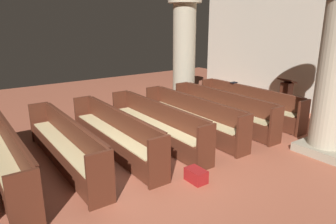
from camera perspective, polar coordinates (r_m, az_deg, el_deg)
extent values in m
plane|color=#AD5B42|center=(6.12, -3.22, -10.39)|extent=(19.20, 19.20, 0.00)
cube|color=beige|center=(10.11, 27.74, 11.74)|extent=(10.00, 0.16, 4.50)
cube|color=#562819|center=(9.29, 14.31, 1.38)|extent=(3.38, 0.38, 0.05)
cube|color=#562819|center=(9.35, 15.08, 3.00)|extent=(3.38, 0.04, 0.45)
cube|color=#492215|center=(9.34, 15.37, 4.32)|extent=(3.25, 0.06, 0.02)
cube|color=#4E2416|center=(10.43, 7.13, 3.54)|extent=(0.06, 0.44, 0.90)
cube|color=#4E2416|center=(8.33, 23.32, -1.03)|extent=(0.06, 0.44, 0.90)
cube|color=#522618|center=(9.21, 13.51, -0.06)|extent=(3.38, 0.03, 0.38)
cube|color=#D1BC84|center=(9.26, 14.24, 1.58)|extent=(3.11, 0.32, 0.03)
cube|color=#562819|center=(8.53, 9.68, 0.34)|extent=(3.38, 0.38, 0.05)
cube|color=#562819|center=(8.58, 10.55, 2.11)|extent=(3.38, 0.04, 0.45)
cube|color=#492215|center=(8.56, 10.85, 3.55)|extent=(3.25, 0.06, 0.02)
cube|color=#4E2416|center=(9.76, 2.53, 2.75)|extent=(0.06, 0.44, 0.90)
cube|color=#4E2416|center=(7.47, 19.05, -2.49)|extent=(0.06, 0.44, 0.90)
cube|color=#522618|center=(8.47, 8.77, -1.25)|extent=(3.38, 0.03, 0.38)
cube|color=#D1BC84|center=(8.50, 9.59, 0.54)|extent=(3.11, 0.32, 0.03)
cube|color=#562819|center=(7.84, 4.19, -0.91)|extent=(3.38, 0.38, 0.05)
cube|color=#562819|center=(7.87, 5.17, 1.03)|extent=(3.38, 0.04, 0.45)
cube|color=#492215|center=(7.85, 5.47, 2.60)|extent=(3.25, 0.06, 0.02)
cube|color=#4E2416|center=(9.17, -2.69, 1.84)|extent=(0.06, 0.44, 0.90)
cube|color=#4E2416|center=(6.67, 13.69, -4.29)|extent=(0.06, 0.44, 0.90)
cube|color=#522618|center=(7.80, 3.16, -2.64)|extent=(3.38, 0.03, 0.38)
cube|color=#D1BC84|center=(7.81, 4.08, -0.69)|extent=(3.11, 0.32, 0.03)
cube|color=#562819|center=(7.24, -2.29, -2.37)|extent=(3.38, 0.38, 0.05)
cube|color=#562819|center=(7.25, -1.20, -0.26)|extent=(3.38, 0.04, 0.45)
cube|color=#492215|center=(7.22, -0.90, 1.44)|extent=(3.25, 0.06, 0.02)
cube|color=#4E2416|center=(8.66, -8.57, 0.80)|extent=(0.06, 0.44, 0.90)
cube|color=#4E2416|center=(5.95, 6.93, -6.49)|extent=(0.06, 0.44, 0.90)
cube|color=#522618|center=(7.22, -3.43, -4.24)|extent=(3.38, 0.03, 0.38)
cube|color=#D1BC84|center=(7.21, -2.42, -2.13)|extent=(3.11, 0.32, 0.03)
cube|color=#562819|center=(6.75, -9.83, -4.02)|extent=(3.38, 0.38, 0.05)
cube|color=#562819|center=(6.74, -8.65, -1.77)|extent=(3.38, 0.04, 0.45)
cube|color=#492215|center=(6.69, -8.37, 0.06)|extent=(3.25, 0.06, 0.02)
cube|color=#4E2416|center=(8.26, -15.11, -0.38)|extent=(0.06, 0.44, 0.90)
cube|color=#4E2416|center=(5.35, -1.60, -9.11)|extent=(0.06, 0.44, 0.90)
cube|color=#522618|center=(6.76, -11.08, -6.01)|extent=(3.38, 0.03, 0.38)
cube|color=#D1BC84|center=(6.73, -10.00, -3.77)|extent=(3.11, 0.32, 0.03)
cube|color=#562819|center=(6.40, -18.40, -5.81)|extent=(3.38, 0.38, 0.05)
cube|color=#562819|center=(6.36, -17.17, -3.44)|extent=(3.38, 0.04, 0.45)
cube|color=#492215|center=(6.31, -16.93, -1.52)|extent=(3.25, 0.06, 0.02)
cube|color=#4E2416|center=(7.97, -22.20, -1.64)|extent=(0.06, 0.44, 0.90)
cube|color=#4E2416|center=(4.91, -12.13, -12.02)|extent=(0.06, 0.44, 0.90)
cube|color=#522618|center=(6.44, -19.72, -7.87)|extent=(3.38, 0.03, 0.38)
cube|color=#D1BC84|center=(6.38, -18.60, -5.55)|extent=(3.11, 0.32, 0.03)
cube|color=#562819|center=(6.22, -27.77, -7.60)|extent=(3.38, 0.38, 0.05)
cube|color=#562819|center=(6.15, -26.54, -5.20)|extent=(3.38, 0.04, 0.45)
cube|color=#492215|center=(6.08, -26.36, -3.22)|extent=(3.25, 0.06, 0.02)
cube|color=#4E2416|center=(4.66, -24.50, -14.86)|extent=(0.06, 0.44, 0.90)
cube|color=#D1BC84|center=(6.20, -28.00, -7.33)|extent=(3.11, 0.32, 0.03)
cube|color=#9F967E|center=(7.61, 26.70, -5.93)|extent=(1.01, 1.01, 0.18)
cube|color=#9F967E|center=(10.94, 2.84, 2.31)|extent=(1.01, 1.01, 0.18)
cylinder|color=#ADA389|center=(10.66, 2.96, 10.87)|extent=(0.75, 0.75, 3.09)
cube|color=#411E13|center=(10.25, 20.34, -0.05)|extent=(0.45, 0.45, 0.06)
cube|color=#4C2316|center=(10.14, 20.59, 2.36)|extent=(0.28, 0.28, 0.95)
cube|color=#502518|center=(10.03, 20.89, 5.33)|extent=(0.48, 0.35, 0.15)
cube|color=black|center=(9.83, 11.90, 5.27)|extent=(0.14, 0.19, 0.03)
cube|color=maroon|center=(5.67, 5.12, -11.42)|extent=(0.39, 0.25, 0.23)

